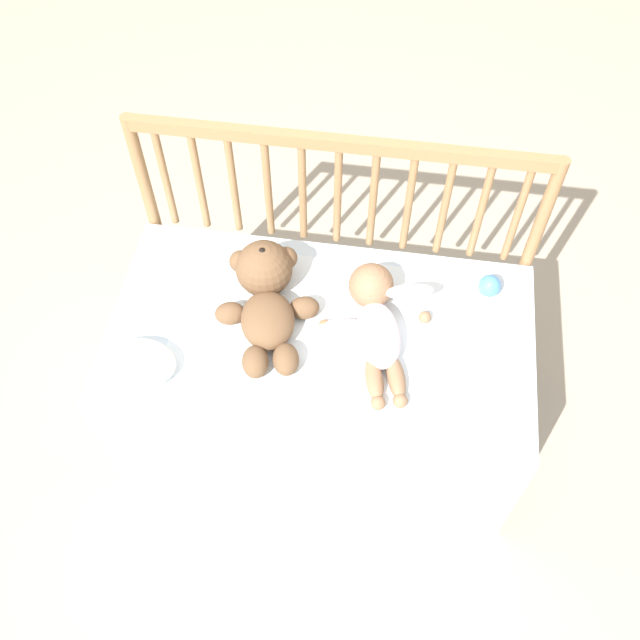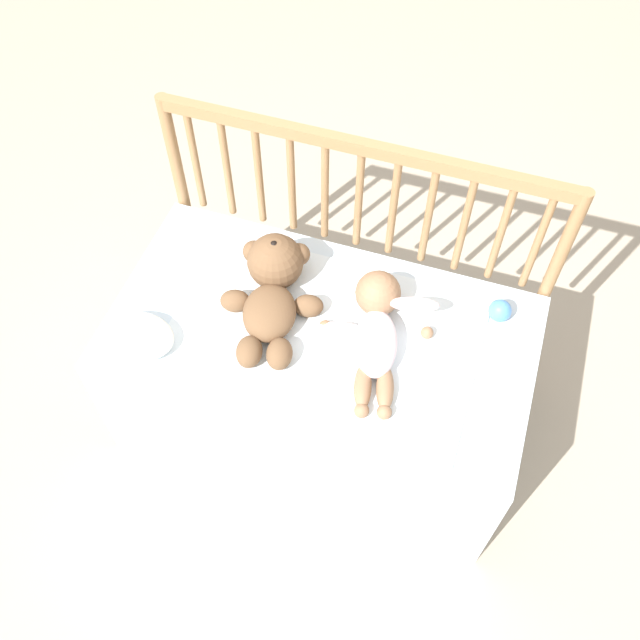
% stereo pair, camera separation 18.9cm
% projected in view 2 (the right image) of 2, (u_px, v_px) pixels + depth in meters
% --- Properties ---
extents(ground_plane, '(12.00, 12.00, 0.00)m').
position_uv_depth(ground_plane, '(320.00, 415.00, 2.36)').
color(ground_plane, tan).
extents(crib_mattress, '(1.16, 0.63, 0.50)m').
position_uv_depth(crib_mattress, '(321.00, 377.00, 2.15)').
color(crib_mattress, silver).
rests_on(crib_mattress, ground_plane).
extents(crib_rail, '(1.16, 0.04, 0.89)m').
position_uv_depth(crib_rail, '(358.00, 213.00, 2.03)').
color(crib_rail, '#997047').
rests_on(crib_rail, ground_plane).
extents(blanket, '(0.83, 0.54, 0.01)m').
position_uv_depth(blanket, '(323.00, 337.00, 1.93)').
color(blanket, white).
rests_on(blanket, crib_mattress).
extents(teddy_bear, '(0.29, 0.41, 0.16)m').
position_uv_depth(teddy_bear, '(272.00, 287.00, 1.95)').
color(teddy_bear, brown).
rests_on(teddy_bear, crib_mattress).
extents(baby, '(0.32, 0.42, 0.13)m').
position_uv_depth(baby, '(376.00, 327.00, 1.90)').
color(baby, white).
rests_on(baby, crib_mattress).
extents(toy_ball, '(0.06, 0.06, 0.06)m').
position_uv_depth(toy_ball, '(500.00, 311.00, 1.95)').
color(toy_ball, '#4C8CDB').
rests_on(toy_ball, crib_mattress).
extents(small_pillow, '(0.21, 0.15, 0.06)m').
position_uv_depth(small_pillow, '(137.00, 336.00, 1.90)').
color(small_pillow, white).
rests_on(small_pillow, crib_mattress).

